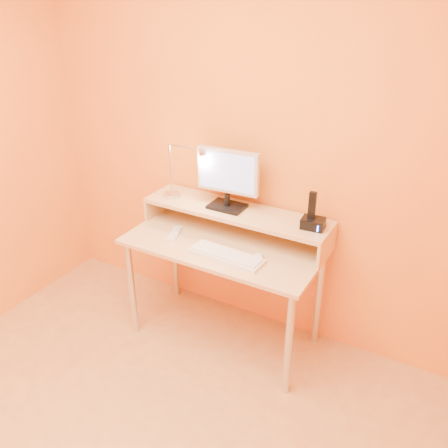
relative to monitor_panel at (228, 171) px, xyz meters
The scene contains 25 objects.
wall_back 0.22m from the monitor_panel, 69.21° to the left, with size 3.00×0.04×2.50m, color orange.
desk_leg_fl 1.00m from the monitor_panel, 140.04° to the right, with size 0.04×0.04×0.69m, color silver.
desk_leg_fr 1.07m from the monitor_panel, 33.87° to the right, with size 0.04×0.04×0.69m, color silver.
desk_leg_bl 0.92m from the monitor_panel, 169.58° to the left, with size 0.04×0.04×0.69m, color silver.
desk_leg_br 0.99m from the monitor_panel, ahead, with size 0.04×0.04×0.69m, color silver.
desk_lower 0.44m from the monitor_panel, 69.21° to the right, with size 1.20×0.60×0.03m, color tan.
shelf_riser_left 0.62m from the monitor_panel, behind, with size 0.02×0.30×0.14m, color tan.
shelf_riser_right 0.73m from the monitor_panel, ahead, with size 0.02×0.30×0.14m, color tan.
desk_shelf 0.26m from the monitor_panel, ahead, with size 1.20×0.30×0.03m, color tan.
monitor_foot 0.23m from the monitor_panel, 90.00° to the right, with size 0.22×0.16×0.02m, color black.
monitor_neck 0.19m from the monitor_panel, 90.00° to the right, with size 0.04×0.04×0.07m, color black.
monitor_panel is the anchor object (origin of this frame).
monitor_back 0.02m from the monitor_panel, 90.00° to the left, with size 0.35×0.01×0.23m, color black.
monitor_screen 0.02m from the monitor_panel, 90.00° to the right, with size 0.36×0.00×0.23m, color #8F9CE0.
lamp_base 0.46m from the monitor_panel, behind, with size 0.10×0.10×0.03m, color silver.
lamp_post 0.40m from the monitor_panel, behind, with size 0.01×0.01×0.33m, color silver.
lamp_arm 0.30m from the monitor_panel, behind, with size 0.01×0.01×0.24m, color silver.
lamp_head 0.19m from the monitor_panel, 165.52° to the right, with size 0.04×0.04×0.03m, color silver.
lamp_bulb 0.18m from the monitor_panel, 165.52° to the right, with size 0.03×0.03×0.00m, color #FFEAC6.
phone_dock 0.60m from the monitor_panel, ahead, with size 0.13×0.10×0.06m, color black.
phone_handset 0.55m from the monitor_panel, ahead, with size 0.04×0.03×0.16m, color black.
phone_led 0.64m from the monitor_panel, ahead, with size 0.01×0.00×0.04m, color #3287FF.
keyboard 0.52m from the monitor_panel, 62.62° to the right, with size 0.44×0.14×0.02m, color white.
mouse 0.56m from the monitor_panel, 36.33° to the right, with size 0.06×0.10×0.03m, color silver.
remote_control 0.52m from the monitor_panel, 138.84° to the right, with size 0.05×0.18×0.02m, color white.
Camera 1 is at (1.23, -1.01, 2.14)m, focal length 38.16 mm.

